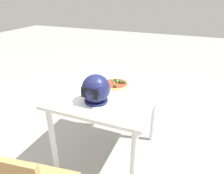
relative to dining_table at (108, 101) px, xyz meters
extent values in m
plane|color=#9E9E99|center=(0.00, 0.00, -0.63)|extent=(14.00, 14.00, 0.00)
cube|color=white|center=(0.00, 0.00, 0.08)|extent=(0.87, 0.90, 0.03)
cylinder|color=white|center=(-0.37, -0.39, -0.28)|extent=(0.05, 0.05, 0.70)
cylinder|color=white|center=(0.37, -0.39, -0.28)|extent=(0.05, 0.05, 0.70)
cylinder|color=white|center=(-0.37, 0.39, -0.28)|extent=(0.05, 0.05, 0.70)
cylinder|color=white|center=(0.37, 0.39, -0.28)|extent=(0.05, 0.05, 0.70)
cylinder|color=white|center=(-0.02, -0.14, 0.11)|extent=(0.29, 0.29, 0.01)
cylinder|color=tan|center=(-0.02, -0.14, 0.12)|extent=(0.26, 0.26, 0.02)
cylinder|color=red|center=(-0.02, -0.14, 0.13)|extent=(0.23, 0.23, 0.00)
sphere|color=#234C1E|center=(0.00, -0.18, 0.14)|extent=(0.04, 0.04, 0.04)
sphere|color=#234C1E|center=(-0.06, -0.16, 0.14)|extent=(0.04, 0.04, 0.04)
sphere|color=#234C1E|center=(-0.01, -0.16, 0.15)|extent=(0.04, 0.04, 0.04)
sphere|color=#234C1E|center=(-0.05, -0.06, 0.14)|extent=(0.03, 0.03, 0.03)
sphere|color=#234C1E|center=(-0.10, -0.17, 0.14)|extent=(0.03, 0.03, 0.03)
cylinder|color=#E0D172|center=(0.06, -0.17, 0.14)|extent=(0.02, 0.02, 0.02)
cylinder|color=#E0D172|center=(0.03, -0.17, 0.14)|extent=(0.02, 0.02, 0.01)
cylinder|color=#E0D172|center=(0.00, -0.15, 0.14)|extent=(0.03, 0.03, 0.01)
cylinder|color=#E0D172|center=(-0.01, -0.12, 0.14)|extent=(0.03, 0.03, 0.02)
cylinder|color=#E0D172|center=(-0.04, -0.15, 0.14)|extent=(0.02, 0.02, 0.02)
sphere|color=#191E4C|center=(0.02, 0.20, 0.22)|extent=(0.24, 0.24, 0.24)
cylinder|color=#191E4C|center=(0.02, 0.20, 0.11)|extent=(0.19, 0.19, 0.02)
cube|color=black|center=(0.02, 0.30, 0.22)|extent=(0.15, 0.02, 0.08)
camera|label=1|loc=(-0.65, 1.51, 0.93)|focal=32.36mm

